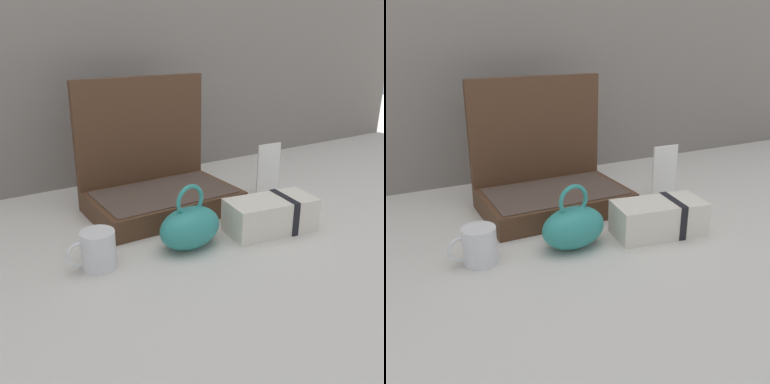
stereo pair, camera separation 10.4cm
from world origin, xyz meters
TOP-DOWN VIEW (x-y plane):
  - ground_plane at (0.00, 0.00)m, footprint 6.00×6.00m
  - open_suitcase at (0.02, 0.21)m, footprint 0.45×0.29m
  - teal_pouch_handbag at (-0.03, -0.08)m, footprint 0.19×0.14m
  - cream_toiletry_bag at (0.22, -0.11)m, footprint 0.27×0.16m
  - coffee_mug at (-0.27, -0.05)m, footprint 0.12×0.08m
  - info_card_left at (0.41, 0.12)m, footprint 0.09×0.01m

SIDE VIEW (x-z plane):
  - ground_plane at x=0.00m, z-range 0.00..0.00m
  - coffee_mug at x=-0.27m, z-range 0.00..0.09m
  - cream_toiletry_bag at x=0.22m, z-range 0.00..0.10m
  - teal_pouch_handbag at x=-0.03m, z-range -0.03..0.15m
  - info_card_left at x=0.41m, z-range 0.00..0.18m
  - open_suitcase at x=0.02m, z-range -0.11..0.29m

